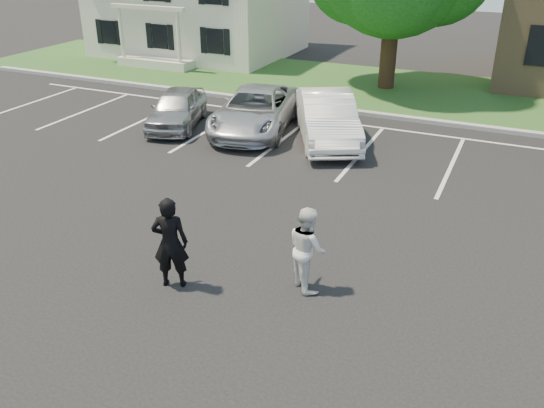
# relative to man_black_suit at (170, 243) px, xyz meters

# --- Properties ---
(ground_plane) EXTENTS (90.00, 90.00, 0.00)m
(ground_plane) POSITION_rel_man_black_suit_xyz_m (1.34, 0.87, -0.97)
(ground_plane) COLOR black
(ground_plane) RESTS_ON ground
(curb) EXTENTS (40.00, 0.30, 0.15)m
(curb) POSITION_rel_man_black_suit_xyz_m (1.34, 12.87, -0.89)
(curb) COLOR gray
(curb) RESTS_ON ground
(grass_strip) EXTENTS (44.00, 8.00, 0.08)m
(grass_strip) POSITION_rel_man_black_suit_xyz_m (1.34, 16.87, -0.93)
(grass_strip) COLOR #29511E
(grass_strip) RESTS_ON ground
(stall_lines) EXTENTS (34.00, 5.36, 0.01)m
(stall_lines) POSITION_rel_man_black_suit_xyz_m (2.74, 9.82, -0.96)
(stall_lines) COLOR silver
(stall_lines) RESTS_ON ground
(man_black_suit) EXTENTS (0.83, 0.70, 1.93)m
(man_black_suit) POSITION_rel_man_black_suit_xyz_m (0.00, 0.00, 0.00)
(man_black_suit) COLOR black
(man_black_suit) RESTS_ON ground
(man_white_shirt) EXTENTS (1.07, 1.06, 1.74)m
(man_white_shirt) POSITION_rel_man_black_suit_xyz_m (2.46, 1.06, -0.09)
(man_white_shirt) COLOR silver
(man_white_shirt) RESTS_ON ground
(car_silver_west) EXTENTS (2.71, 4.23, 1.34)m
(car_silver_west) POSITION_rel_man_black_suit_xyz_m (-5.51, 8.77, -0.30)
(car_silver_west) COLOR #A1A1A6
(car_silver_west) RESTS_ON ground
(car_silver_minivan) EXTENTS (3.37, 5.61, 1.46)m
(car_silver_minivan) POSITION_rel_man_black_suit_xyz_m (-2.73, 9.50, -0.24)
(car_silver_minivan) COLOR #B1B3B8
(car_silver_minivan) RESTS_ON ground
(car_white_sedan) EXTENTS (3.73, 5.13, 1.61)m
(car_white_sedan) POSITION_rel_man_black_suit_xyz_m (-0.06, 9.45, -0.16)
(car_white_sedan) COLOR white
(car_white_sedan) RESTS_ON ground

